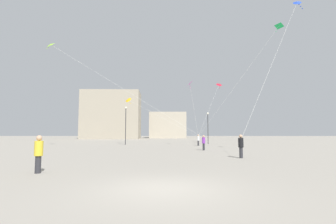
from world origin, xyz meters
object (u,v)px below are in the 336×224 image
at_px(kite_lime_diamond, 53,46).
at_px(kite_emerald_delta, 275,32).
at_px(person_in_yellow, 39,152).
at_px(kite_amber_diamond, 129,100).
at_px(person_in_white, 198,140).
at_px(kite_crimson_diamond, 219,85).
at_px(building_left_hall, 112,115).
at_px(kite_cobalt_diamond, 296,6).
at_px(person_in_purple, 204,142).
at_px(person_in_black, 241,145).
at_px(lamppost_west, 208,123).
at_px(lamppost_east, 126,120).
at_px(building_centre_hall, 168,126).
at_px(kite_magenta_delta, 190,84).

relative_size(kite_lime_diamond, kite_emerald_delta, 1.33).
xyz_separation_m(person_in_yellow, kite_amber_diamond, (-0.83, 28.99, 6.32)).
distance_m(person_in_white, kite_crimson_diamond, 14.92).
xyz_separation_m(kite_lime_diamond, building_left_hall, (-3.96, 49.26, -5.43)).
bearing_deg(kite_cobalt_diamond, person_in_purple, 148.22).
xyz_separation_m(person_in_white, person_in_black, (1.17, -17.80, 0.06)).
bearing_deg(building_left_hall, kite_amber_diamond, -72.77).
bearing_deg(lamppost_west, person_in_yellow, -111.84).
relative_size(person_in_yellow, kite_amber_diamond, 0.15).
relative_size(person_in_white, kite_cobalt_diamond, 0.13).
height_order(kite_cobalt_diamond, lamppost_east, kite_cobalt_diamond).
relative_size(person_in_yellow, lamppost_west, 0.32).
relative_size(kite_amber_diamond, lamppost_west, 2.17).
bearing_deg(kite_lime_diamond, kite_emerald_delta, 1.85).
height_order(person_in_white, lamppost_east, lamppost_east).
bearing_deg(building_left_hall, person_in_yellow, -79.16).
xyz_separation_m(person_in_yellow, kite_lime_diamond, (-9.21, 19.49, 12.16)).
bearing_deg(lamppost_east, person_in_black, -59.14).
bearing_deg(person_in_black, kite_emerald_delta, 94.23).
bearing_deg(person_in_white, kite_amber_diamond, 27.33).
relative_size(person_in_black, building_left_hall, 0.09).
height_order(person_in_white, person_in_yellow, person_in_yellow).
relative_size(kite_emerald_delta, lamppost_west, 2.76).
xyz_separation_m(person_in_yellow, lamppost_east, (-1.07, 27.66, 2.99)).
relative_size(person_in_purple, kite_emerald_delta, 0.11).
bearing_deg(kite_cobalt_diamond, lamppost_east, 136.96).
distance_m(person_in_yellow, kite_lime_diamond, 24.75).
bearing_deg(kite_emerald_delta, kite_amber_diamond, 157.60).
xyz_separation_m(person_in_yellow, kite_emerald_delta, (19.94, 20.43, 14.29)).
relative_size(kite_cobalt_diamond, lamppost_east, 2.12).
bearing_deg(person_in_white, person_in_black, 142.10).
bearing_deg(person_in_black, person_in_yellow, -111.23).
relative_size(person_in_white, kite_amber_diamond, 0.14).
xyz_separation_m(person_in_black, kite_crimson_diamond, (3.93, 27.63, 9.94)).
relative_size(person_in_white, building_centre_hall, 0.10).
xyz_separation_m(person_in_purple, kite_amber_diamond, (-10.45, 13.80, 6.39)).
distance_m(kite_cobalt_diamond, building_centre_hall, 75.03).
bearing_deg(kite_lime_diamond, person_in_black, -31.40).
distance_m(person_in_purple, person_in_yellow, 17.98).
bearing_deg(lamppost_west, person_in_purple, -100.21).
bearing_deg(lamppost_east, kite_emerald_delta, -18.98).
height_order(person_in_yellow, kite_magenta_delta, kite_magenta_delta).
xyz_separation_m(kite_lime_diamond, lamppost_west, (21.71, 11.70, -9.52)).
height_order(kite_magenta_delta, lamppost_west, kite_magenta_delta).
height_order(kite_amber_diamond, kite_lime_diamond, kite_lime_diamond).
bearing_deg(kite_amber_diamond, kite_cobalt_diamond, -45.54).
relative_size(person_in_white, kite_emerald_delta, 0.11).
height_order(kite_cobalt_diamond, kite_lime_diamond, kite_cobalt_diamond).
relative_size(person_in_black, person_in_yellow, 1.00).
bearing_deg(kite_cobalt_diamond, building_left_hall, 117.69).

